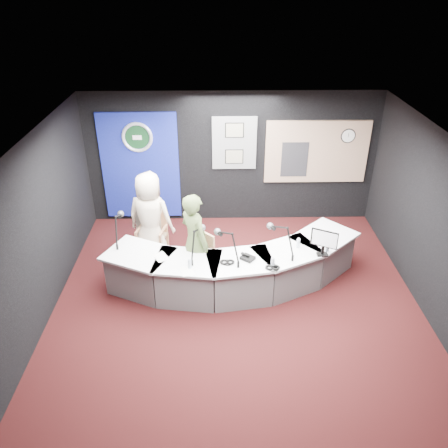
{
  "coord_description": "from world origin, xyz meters",
  "views": [
    {
      "loc": [
        -0.32,
        -5.75,
        4.85
      ],
      "look_at": [
        -0.2,
        0.8,
        1.1
      ],
      "focal_mm": 36.0,
      "sensor_mm": 36.0,
      "label": 1
    }
  ],
  "objects_px": {
    "armchair_right": "(195,261)",
    "person_man": "(150,218)",
    "armchair_left": "(152,236)",
    "person_woman": "(195,241)",
    "broadcast_desk": "(233,268)"
  },
  "relations": [
    {
      "from": "armchair_left",
      "to": "armchair_right",
      "type": "height_order",
      "value": "armchair_left"
    },
    {
      "from": "armchair_left",
      "to": "armchair_right",
      "type": "xyz_separation_m",
      "value": [
        0.84,
        -0.83,
        -0.02
      ]
    },
    {
      "from": "person_woman",
      "to": "person_man",
      "type": "bearing_deg",
      "value": 7.66
    },
    {
      "from": "armchair_right",
      "to": "person_man",
      "type": "xyz_separation_m",
      "value": [
        -0.84,
        0.83,
        0.4
      ]
    },
    {
      "from": "armchair_left",
      "to": "armchair_right",
      "type": "distance_m",
      "value": 1.18
    },
    {
      "from": "broadcast_desk",
      "to": "person_woman",
      "type": "distance_m",
      "value": 0.82
    },
    {
      "from": "armchair_right",
      "to": "person_woman",
      "type": "xyz_separation_m",
      "value": [
        0.0,
        0.0,
        0.4
      ]
    },
    {
      "from": "armchair_right",
      "to": "person_man",
      "type": "distance_m",
      "value": 1.25
    },
    {
      "from": "armchair_left",
      "to": "person_man",
      "type": "distance_m",
      "value": 0.38
    },
    {
      "from": "person_man",
      "to": "person_woman",
      "type": "height_order",
      "value": "person_man"
    },
    {
      "from": "person_man",
      "to": "person_woman",
      "type": "xyz_separation_m",
      "value": [
        0.84,
        -0.83,
        -0.01
      ]
    },
    {
      "from": "broadcast_desk",
      "to": "armchair_left",
      "type": "bearing_deg",
      "value": 148.78
    },
    {
      "from": "person_man",
      "to": "person_woman",
      "type": "bearing_deg",
      "value": 150.72
    },
    {
      "from": "armchair_left",
      "to": "person_man",
      "type": "relative_size",
      "value": 0.56
    },
    {
      "from": "person_woman",
      "to": "broadcast_desk",
      "type": "bearing_deg",
      "value": -134.68
    }
  ]
}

